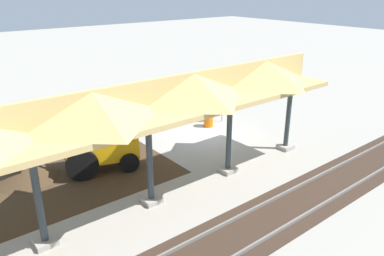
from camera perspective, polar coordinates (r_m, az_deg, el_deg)
The scene contains 8 objects.
ground_plane at distance 21.26m, azimuth 2.70°, elevation -1.10°, with size 120.00×120.00×0.00m, color #9E998E.
dirt_work_zone at distance 18.04m, azimuth -18.71°, elevation -6.52°, with size 9.08×7.00×0.01m, color #42301E.
platform_canopy at distance 11.86m, azimuth -24.02°, elevation 0.29°, with size 25.94×3.20×4.90m.
rail_tracks at distance 16.92m, azimuth 19.79°, elevation -8.48°, with size 60.00×2.58×0.15m.
stop_sign at distance 22.98m, azimuth 4.68°, elevation 4.54°, with size 0.76×0.06×2.10m.
backhoe at distance 17.38m, azimuth -14.11°, elevation -2.44°, with size 5.16×2.65×2.82m.
dirt_mound at distance 18.30m, azimuth -24.01°, elevation -6.89°, with size 5.94×5.94×1.53m, color #42301E.
traffic_barrel at distance 22.43m, azimuth 2.53°, elevation 1.34°, with size 0.56×0.56×0.90m, color orange.
Camera 1 is at (13.01, 14.78, 8.02)m, focal length 35.00 mm.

